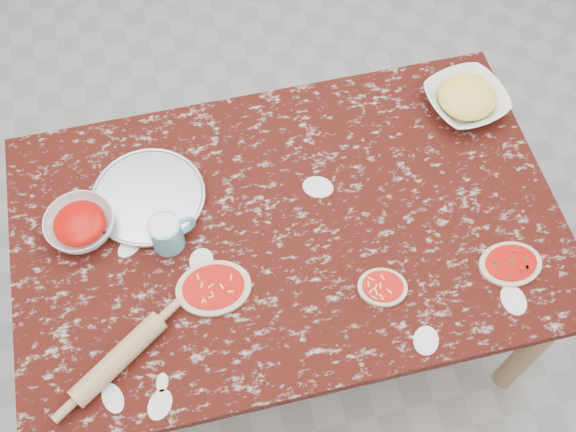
{
  "coord_description": "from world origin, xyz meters",
  "views": [
    {
      "loc": [
        -0.22,
        -0.94,
        2.52
      ],
      "look_at": [
        0.0,
        0.0,
        0.8
      ],
      "focal_mm": 42.94,
      "sensor_mm": 36.0,
      "label": 1
    }
  ],
  "objects_px": {
    "worktable": "(288,237)",
    "flour_mug": "(168,233)",
    "cheese_bowl": "(466,100)",
    "pizza_tray": "(149,197)",
    "rolling_pin": "(119,359)",
    "sauce_bowl": "(81,225)"
  },
  "relations": [
    {
      "from": "sauce_bowl",
      "to": "flour_mug",
      "type": "bearing_deg",
      "value": -21.72
    },
    {
      "from": "worktable",
      "to": "cheese_bowl",
      "type": "distance_m",
      "value": 0.73
    },
    {
      "from": "cheese_bowl",
      "to": "flour_mug",
      "type": "bearing_deg",
      "value": -164.67
    },
    {
      "from": "worktable",
      "to": "flour_mug",
      "type": "distance_m",
      "value": 0.37
    },
    {
      "from": "worktable",
      "to": "rolling_pin",
      "type": "distance_m",
      "value": 0.62
    },
    {
      "from": "rolling_pin",
      "to": "worktable",
      "type": "bearing_deg",
      "value": 29.98
    },
    {
      "from": "cheese_bowl",
      "to": "rolling_pin",
      "type": "xyz_separation_m",
      "value": [
        -1.18,
        -0.6,
        -0.0
      ]
    },
    {
      "from": "pizza_tray",
      "to": "rolling_pin",
      "type": "xyz_separation_m",
      "value": [
        -0.14,
        -0.48,
        0.02
      ]
    },
    {
      "from": "worktable",
      "to": "pizza_tray",
      "type": "relative_size",
      "value": 4.78
    },
    {
      "from": "worktable",
      "to": "rolling_pin",
      "type": "bearing_deg",
      "value": -150.02
    },
    {
      "from": "worktable",
      "to": "pizza_tray",
      "type": "height_order",
      "value": "pizza_tray"
    },
    {
      "from": "pizza_tray",
      "to": "worktable",
      "type": "bearing_deg",
      "value": -25.18
    },
    {
      "from": "worktable",
      "to": "rolling_pin",
      "type": "height_order",
      "value": "rolling_pin"
    },
    {
      "from": "worktable",
      "to": "flour_mug",
      "type": "xyz_separation_m",
      "value": [
        -0.34,
        0.02,
        0.14
      ]
    },
    {
      "from": "flour_mug",
      "to": "cheese_bowl",
      "type": "bearing_deg",
      "value": 15.33
    },
    {
      "from": "sauce_bowl",
      "to": "pizza_tray",
      "type": "bearing_deg",
      "value": 17.83
    },
    {
      "from": "pizza_tray",
      "to": "sauce_bowl",
      "type": "bearing_deg",
      "value": -162.17
    },
    {
      "from": "pizza_tray",
      "to": "flour_mug",
      "type": "height_order",
      "value": "flour_mug"
    },
    {
      "from": "worktable",
      "to": "flour_mug",
      "type": "bearing_deg",
      "value": 176.63
    },
    {
      "from": "sauce_bowl",
      "to": "worktable",
      "type": "bearing_deg",
      "value": -11.26
    },
    {
      "from": "sauce_bowl",
      "to": "flour_mug",
      "type": "distance_m",
      "value": 0.26
    },
    {
      "from": "pizza_tray",
      "to": "flour_mug",
      "type": "distance_m",
      "value": 0.17
    }
  ]
}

